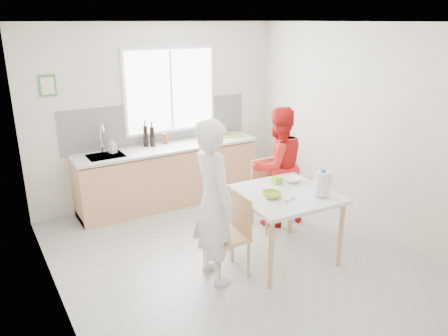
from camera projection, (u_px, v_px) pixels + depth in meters
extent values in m
plane|color=#B7B7B2|center=(237.00, 257.00, 5.27)|extent=(4.50, 4.50, 0.00)
plane|color=silver|center=(159.00, 114.00, 6.66)|extent=(4.00, 0.00, 4.00)
plane|color=silver|center=(415.00, 230.00, 3.01)|extent=(4.00, 0.00, 4.00)
plane|color=silver|center=(49.00, 183.00, 3.86)|extent=(0.00, 4.50, 4.50)
plane|color=silver|center=(365.00, 128.00, 5.81)|extent=(0.00, 4.50, 4.50)
plane|color=white|center=(240.00, 22.00, 4.40)|extent=(4.50, 4.50, 0.00)
cube|color=white|center=(170.00, 90.00, 6.63)|extent=(1.50, 0.03, 1.30)
cube|color=white|center=(171.00, 91.00, 6.62)|extent=(1.40, 0.02, 1.20)
cube|color=white|center=(171.00, 91.00, 6.61)|extent=(0.03, 0.03, 1.20)
cube|color=white|center=(160.00, 123.00, 6.69)|extent=(3.00, 0.02, 0.65)
cube|color=#3D853C|center=(47.00, 86.00, 5.71)|extent=(0.22, 0.02, 0.28)
cube|color=beige|center=(48.00, 86.00, 5.71)|extent=(0.16, 0.01, 0.22)
cube|color=#DDAB77|center=(169.00, 177.00, 6.71)|extent=(2.80, 0.60, 0.86)
cube|color=#3F3326|center=(170.00, 199.00, 6.84)|extent=(2.80, 0.54, 0.10)
cube|color=silver|center=(168.00, 147.00, 6.56)|extent=(2.84, 0.64, 0.04)
cube|color=#A5A5AA|center=(106.00, 157.00, 6.10)|extent=(0.50, 0.40, 0.03)
cylinder|color=silver|center=(101.00, 141.00, 6.16)|extent=(0.02, 0.02, 0.36)
torus|color=silver|center=(101.00, 129.00, 6.05)|extent=(0.02, 0.18, 0.18)
cube|color=white|center=(284.00, 195.00, 5.02)|extent=(1.14, 1.14, 0.04)
cylinder|color=#DDAB77|center=(271.00, 256.00, 4.55)|extent=(0.05, 0.05, 0.77)
cylinder|color=#DDAB77|center=(228.00, 221.00, 5.35)|extent=(0.05, 0.05, 0.77)
cylinder|color=#DDAB77|center=(341.00, 236.00, 4.97)|extent=(0.05, 0.05, 0.77)
cylinder|color=#DDAB77|center=(291.00, 206.00, 5.77)|extent=(0.05, 0.05, 0.77)
cube|color=#DDAB77|center=(226.00, 237.00, 4.81)|extent=(0.45, 0.45, 0.04)
cube|color=#DDAB77|center=(242.00, 213.00, 4.81)|extent=(0.05, 0.40, 0.44)
cylinder|color=#DDAB77|center=(205.00, 252.00, 4.95)|extent=(0.04, 0.04, 0.43)
cylinder|color=#DDAB77|center=(219.00, 268.00, 4.65)|extent=(0.04, 0.04, 0.43)
cylinder|color=#DDAB77|center=(233.00, 245.00, 5.11)|extent=(0.04, 0.04, 0.43)
cylinder|color=#DDAB77|center=(248.00, 259.00, 4.81)|extent=(0.04, 0.04, 0.43)
cube|color=#DDAB77|center=(272.00, 195.00, 5.92)|extent=(0.45, 0.45, 0.04)
cube|color=#DDAB77|center=(264.00, 174.00, 6.00)|extent=(0.41, 0.05, 0.45)
cylinder|color=#DDAB77|center=(267.00, 219.00, 5.76)|extent=(0.04, 0.04, 0.44)
cylinder|color=#DDAB77|center=(290.00, 214.00, 5.92)|extent=(0.04, 0.04, 0.44)
cylinder|color=#DDAB77|center=(252.00, 209.00, 6.07)|extent=(0.04, 0.04, 0.44)
cylinder|color=#DDAB77|center=(275.00, 204.00, 6.23)|extent=(0.04, 0.04, 0.44)
imported|color=white|center=(214.00, 202.00, 4.60)|extent=(0.47, 0.68, 1.80)
imported|color=red|center=(277.00, 167.00, 5.94)|extent=(0.83, 0.67, 1.65)
imported|color=#A7CC2F|center=(272.00, 195.00, 4.87)|extent=(0.23, 0.23, 0.07)
imported|color=white|center=(292.00, 180.00, 5.35)|extent=(0.24, 0.24, 0.06)
cylinder|color=white|center=(322.00, 183.00, 4.87)|extent=(0.17, 0.17, 0.26)
cylinder|color=blue|center=(323.00, 171.00, 4.83)|extent=(0.06, 0.06, 0.03)
torus|color=white|center=(328.00, 180.00, 4.91)|extent=(0.13, 0.03, 0.13)
cube|color=#7DD430|center=(277.00, 180.00, 5.28)|extent=(0.11, 0.11, 0.09)
cylinder|color=#A5A5AA|center=(289.00, 200.00, 4.79)|extent=(0.16, 0.06, 0.01)
cube|color=#83B429|center=(232.00, 136.00, 7.12)|extent=(0.41, 0.34, 0.01)
cylinder|color=black|center=(146.00, 136.00, 6.49)|extent=(0.07, 0.07, 0.32)
cylinder|color=black|center=(152.00, 137.00, 6.50)|extent=(0.07, 0.07, 0.30)
cylinder|color=brown|center=(165.00, 139.00, 6.64)|extent=(0.06, 0.06, 0.16)
imported|color=#999999|center=(112.00, 146.00, 6.19)|extent=(0.12, 0.12, 0.21)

